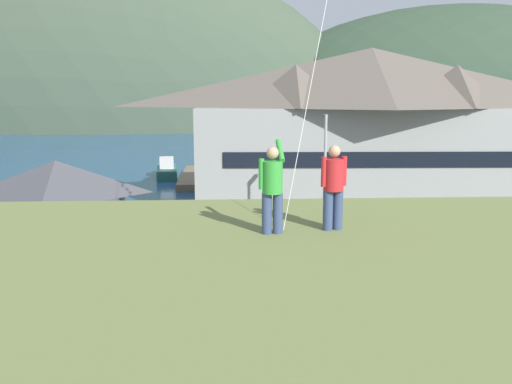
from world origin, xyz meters
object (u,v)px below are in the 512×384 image
(parked_car_mid_row_far, at_px, (92,298))
(parking_light_pole, at_px, (325,170))
(wharf_dock, at_px, (198,177))
(parked_car_back_row_right, at_px, (432,279))
(person_companion, at_px, (334,185))
(moored_boat_outer_mooring, at_px, (231,169))
(harbor_lodge, at_px, (370,124))
(person_kite_flyer, at_px, (272,187))
(parked_car_mid_row_near, at_px, (262,239))
(parked_car_mid_row_center, at_px, (283,286))
(storage_shed_near_lot, at_px, (58,206))
(moored_boat_wharfside, at_px, (167,171))
(parked_car_front_row_red, at_px, (175,248))
(parked_car_front_row_end, at_px, (489,247))

(parked_car_mid_row_far, height_order, parking_light_pole, parking_light_pole)
(wharf_dock, height_order, parked_car_mid_row_far, parked_car_mid_row_far)
(parked_car_back_row_right, distance_m, person_companion, 14.04)
(moored_boat_outer_mooring, height_order, parked_car_mid_row_far, moored_boat_outer_mooring)
(harbor_lodge, height_order, person_kite_flyer, harbor_lodge)
(parked_car_mid_row_near, distance_m, parking_light_pole, 5.87)
(wharf_dock, relative_size, parked_car_mid_row_center, 2.96)
(storage_shed_near_lot, relative_size, parked_car_mid_row_near, 1.86)
(parked_car_back_row_right, bearing_deg, moored_boat_wharfside, 113.92)
(moored_boat_wharfside, relative_size, parking_light_pole, 0.87)
(parked_car_front_row_red, bearing_deg, person_companion, -72.79)
(parking_light_pole, bearing_deg, parked_car_front_row_end, -32.61)
(moored_boat_wharfside, bearing_deg, harbor_lodge, -39.86)
(moored_boat_wharfside, bearing_deg, moored_boat_outer_mooring, 7.91)
(parked_car_back_row_right, bearing_deg, parked_car_mid_row_far, -173.92)
(moored_boat_wharfside, height_order, parked_car_mid_row_near, moored_boat_wharfside)
(wharf_dock, distance_m, parked_car_front_row_end, 32.12)
(storage_shed_near_lot, xyz_separation_m, person_kite_flyer, (10.26, -18.72, 4.41))
(parked_car_mid_row_far, relative_size, parked_car_back_row_right, 1.03)
(parked_car_front_row_end, distance_m, parking_light_pole, 9.81)
(storage_shed_near_lot, xyz_separation_m, moored_boat_outer_mooring, (9.53, 27.62, -2.03))
(harbor_lodge, height_order, person_companion, harbor_lodge)
(storage_shed_near_lot, xyz_separation_m, parked_car_mid_row_far, (4.01, -9.17, -1.69))
(moored_boat_outer_mooring, xyz_separation_m, parked_car_front_row_red, (-2.93, -30.24, 0.34))
(parked_car_mid_row_near, relative_size, parked_car_front_row_end, 1.00)
(parked_car_front_row_red, height_order, parked_car_mid_row_center, same)
(parked_car_back_row_right, distance_m, parking_light_pole, 10.47)
(person_kite_flyer, bearing_deg, parked_car_front_row_red, 102.78)
(parked_car_front_row_end, height_order, parking_light_pole, parking_light_pole)
(parked_car_front_row_end, relative_size, parked_car_mid_row_far, 0.98)
(parking_light_pole, bearing_deg, parked_car_back_row_right, -72.09)
(moored_boat_wharfside, distance_m, parked_car_mid_row_near, 29.02)
(parked_car_mid_row_near, bearing_deg, parked_car_mid_row_far, -131.62)
(harbor_lodge, bearing_deg, parked_car_mid_row_far, -127.57)
(parked_car_front_row_red, xyz_separation_m, parking_light_pole, (8.42, 4.39, 3.35))
(wharf_dock, height_order, moored_boat_outer_mooring, moored_boat_outer_mooring)
(parked_car_front_row_end, xyz_separation_m, parking_light_pole, (-7.76, 4.97, 3.35))
(parking_light_pole, xyz_separation_m, person_kite_flyer, (-4.77, -20.49, 2.75))
(parked_car_mid_row_near, bearing_deg, harbor_lodge, 55.15)
(parked_car_back_row_right, bearing_deg, person_companion, -121.20)
(parked_car_mid_row_center, bearing_deg, storage_shed_near_lot, 144.53)
(wharf_dock, xyz_separation_m, moored_boat_outer_mooring, (3.36, 3.33, 0.37))
(parked_car_front_row_red, distance_m, parked_car_mid_row_center, 7.51)
(moored_boat_outer_mooring, bearing_deg, storage_shed_near_lot, -109.04)
(wharf_dock, xyz_separation_m, parked_car_front_row_red, (0.43, -26.91, 0.71))
(parked_car_front_row_red, relative_size, parked_car_back_row_right, 1.02)
(storage_shed_near_lot, distance_m, moored_boat_outer_mooring, 29.29)
(wharf_dock, distance_m, parked_car_mid_row_far, 33.53)
(harbor_lodge, bearing_deg, parked_car_back_row_right, -96.55)
(harbor_lodge, xyz_separation_m, parked_car_back_row_right, (-2.27, -19.74, -5.41))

